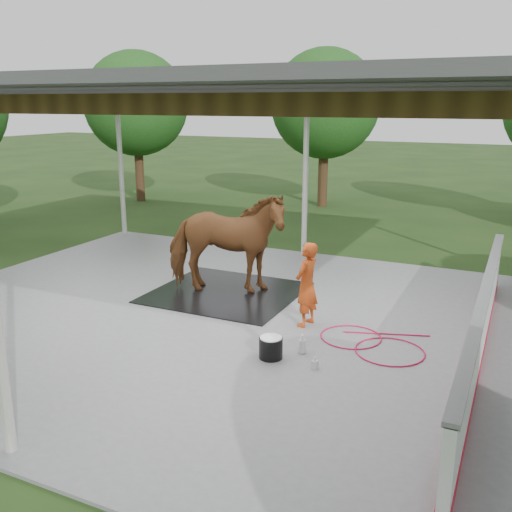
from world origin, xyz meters
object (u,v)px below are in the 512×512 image
at_px(dasher_board, 481,328).
at_px(horse, 225,243).
at_px(wash_bucket, 271,347).
at_px(handler, 307,284).

bearing_deg(dasher_board, horse, 166.59).
distance_m(horse, wash_bucket, 3.32).
xyz_separation_m(horse, wash_bucket, (2.08, -2.43, -0.89)).
height_order(dasher_board, wash_bucket, dasher_board).
distance_m(handler, wash_bucket, 1.60).
height_order(handler, wash_bucket, handler).
relative_size(dasher_board, wash_bucket, 21.71).
distance_m(dasher_board, wash_bucket, 3.18).
bearing_deg(handler, horse, -104.10).
distance_m(horse, handler, 2.32).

